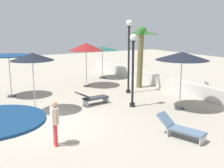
{
  "coord_description": "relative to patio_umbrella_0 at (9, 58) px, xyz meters",
  "views": [
    {
      "loc": [
        11.32,
        -3.59,
        4.22
      ],
      "look_at": [
        0.0,
        3.08,
        1.4
      ],
      "focal_mm": 43.77,
      "sensor_mm": 36.0,
      "label": 1
    }
  ],
  "objects": [
    {
      "name": "palm_tree_2",
      "position": [
        1.91,
        8.18,
        0.29
      ],
      "size": [
        2.38,
        2.19,
        4.19
      ],
      "color": "brown",
      "rests_on": "ground_plane"
    },
    {
      "name": "lounge_chair_1",
      "position": [
        3.99,
        3.45,
        -1.93
      ],
      "size": [
        0.71,
        1.89,
        0.82
      ],
      "color": "#B7B7BC",
      "rests_on": "ground_plane"
    },
    {
      "name": "ground_plane",
      "position": [
        5.54,
        0.72,
        -2.33
      ],
      "size": [
        56.0,
        56.0,
        0.0
      ],
      "primitive_type": "plane",
      "color": "#B2A893"
    },
    {
      "name": "patio_umbrella_1",
      "position": [
        -2.45,
        7.59,
        0.06
      ],
      "size": [
        2.48,
        2.48,
        2.64
      ],
      "color": "#333338",
      "rests_on": "ground_plane"
    },
    {
      "name": "patio_umbrella_0",
      "position": [
        0.0,
        0.0,
        0.0
      ],
      "size": [
        2.34,
        2.34,
        2.62
      ],
      "color": "#333338",
      "rests_on": "ground_plane"
    },
    {
      "name": "lounge_chair_0",
      "position": [
        9.73,
        4.36,
        -1.94
      ],
      "size": [
        1.96,
        1.11,
        0.84
      ],
      "color": "#B7B7BC",
      "rests_on": "ground_plane"
    },
    {
      "name": "patio_umbrella_3",
      "position": [
        7.0,
        6.96,
        0.4
      ],
      "size": [
        2.64,
        2.64,
        3.0
      ],
      "color": "#333338",
      "rests_on": "ground_plane"
    },
    {
      "name": "guest_0",
      "position": [
        7.98,
        0.01,
        -1.33
      ],
      "size": [
        0.56,
        0.28,
        1.65
      ],
      "color": "#D8333F",
      "rests_on": "ground_plane"
    },
    {
      "name": "boundary_wall",
      "position": [
        5.54,
        9.5,
        -1.92
      ],
      "size": [
        25.2,
        0.3,
        0.82
      ],
      "primitive_type": "cube",
      "color": "silver",
      "rests_on": "ground_plane"
    },
    {
      "name": "patio_umbrella_4",
      "position": [
        -0.25,
        5.12,
        0.45
      ],
      "size": [
        2.37,
        2.37,
        3.1
      ],
      "color": "#333338",
      "rests_on": "ground_plane"
    },
    {
      "name": "lamp_post_0",
      "position": [
        5.4,
        5.12,
        0.04
      ],
      "size": [
        0.37,
        0.37,
        3.82
      ],
      "color": "black",
      "rests_on": "ground_plane"
    },
    {
      "name": "lamp_post_1",
      "position": [
        2.76,
        6.63,
        0.56
      ],
      "size": [
        0.39,
        0.39,
        4.57
      ],
      "color": "black",
      "rests_on": "ground_plane"
    },
    {
      "name": "patio_umbrella_5",
      "position": [
        3.83,
        0.4,
        0.41
      ],
      "size": [
        2.07,
        2.07,
        3.02
      ],
      "color": "#333338",
      "rests_on": "ground_plane"
    }
  ]
}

